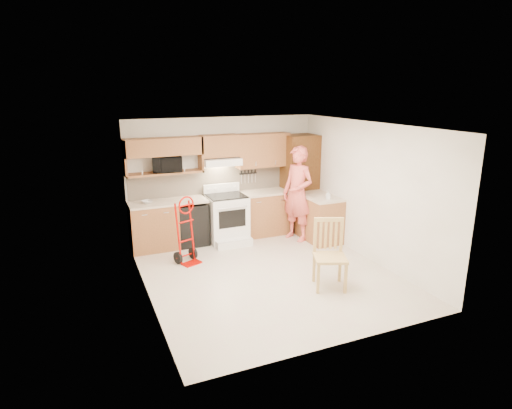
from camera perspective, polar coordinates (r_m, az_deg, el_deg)
floor at (r=7.40m, az=1.54°, el=-9.27°), size 4.00×4.50×0.02m
ceiling at (r=6.76m, az=1.69°, el=10.57°), size 4.00×4.50×0.02m
wall_back at (r=9.02m, az=-4.40°, el=3.63°), size 4.00×0.02×2.50m
wall_front at (r=5.11m, az=12.30°, el=-5.90°), size 4.00×0.02×2.50m
wall_left at (r=6.43m, az=-14.90°, el=-1.65°), size 0.02×4.50×2.50m
wall_right at (r=8.00m, az=14.82°, el=1.66°), size 0.02×4.50×2.50m
backsplash at (r=9.01m, az=-4.34°, el=3.29°), size 3.92×0.03×0.55m
lower_cab_left at (r=8.57m, az=-13.47°, el=-2.91°), size 0.90×0.60×0.90m
dishwasher at (r=8.72m, az=-8.61°, el=-2.51°), size 0.60×0.60×0.85m
lower_cab_right at (r=9.23m, az=1.21°, el=-1.17°), size 1.14×0.60×0.90m
countertop_left at (r=8.49m, az=-11.68°, el=0.33°), size 1.50×0.63×0.04m
countertop_right at (r=9.11m, az=1.23°, el=1.66°), size 1.14×0.63×0.04m
cab_return_right at (r=8.95m, az=8.42°, el=-1.88°), size 0.60×1.00×0.90m
countertop_return at (r=8.82m, az=8.54°, el=1.04°), size 0.63×1.00×0.04m
pantry_tall at (r=9.44m, az=5.78°, el=2.88°), size 0.70×0.60×2.10m
upper_cab_left at (r=8.42m, az=-12.26°, el=7.54°), size 1.50×0.33×0.34m
upper_shelf_mw at (r=8.50m, az=-12.06°, el=4.13°), size 1.50×0.33×0.04m
upper_cab_center at (r=8.70m, az=-4.87°, el=7.81°), size 0.76×0.33×0.44m
upper_cab_right at (r=9.06m, az=0.90°, el=7.26°), size 1.14×0.33×0.70m
range_hood at (r=8.69m, az=-4.69°, el=5.73°), size 0.76×0.46×0.14m
knife_strip at (r=9.16m, az=-1.02°, el=3.79°), size 0.40×0.05×0.29m
microwave at (r=8.48m, az=-11.80°, el=5.31°), size 0.60×0.44×0.31m
range at (r=8.72m, az=-3.79°, el=-1.37°), size 0.78×1.02×1.14m
person at (r=8.77m, az=5.57°, el=1.43°), size 0.69×0.83×1.95m
hand_truck at (r=7.73m, az=-9.12°, el=-3.82°), size 0.56×0.53×1.12m
dining_chair at (r=6.81m, az=9.86°, el=-6.66°), size 0.65×0.68×1.09m
soap_bottle at (r=8.55m, az=9.61°, el=1.27°), size 0.10×0.10×0.17m
bowl at (r=8.42m, az=-14.32°, el=0.35°), size 0.27×0.27×0.05m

